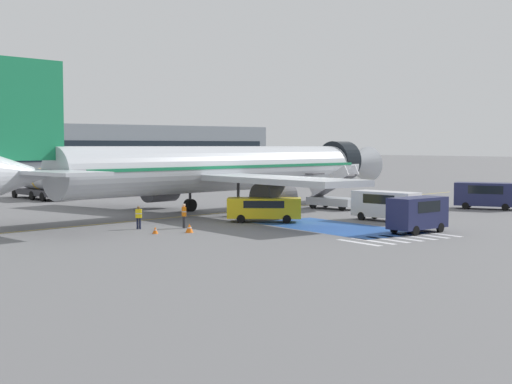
# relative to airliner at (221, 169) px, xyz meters

# --- Properties ---
(ground_plane) EXTENTS (600.00, 600.00, 0.00)m
(ground_plane) POSITION_rel_airliner_xyz_m (0.06, 1.02, -3.77)
(ground_plane) COLOR slate
(apron_leadline_yellow) EXTENTS (75.93, 14.12, 0.01)m
(apron_leadline_yellow) POSITION_rel_airliner_xyz_m (0.67, 0.12, -3.77)
(apron_leadline_yellow) COLOR gold
(apron_leadline_yellow) RESTS_ON ground_plane
(apron_stand_patch_blue) EXTENTS (6.00, 12.57, 0.01)m
(apron_stand_patch_blue) POSITION_rel_airliner_xyz_m (0.67, -13.74, -3.77)
(apron_stand_patch_blue) COLOR #2856A8
(apron_stand_patch_blue) RESTS_ON ground_plane
(apron_walkway_bar_0) EXTENTS (0.44, 3.60, 0.01)m
(apron_walkway_bar_0) POSITION_rel_airliner_xyz_m (-3.53, -20.66, -3.77)
(apron_walkway_bar_0) COLOR silver
(apron_walkway_bar_0) RESTS_ON ground_plane
(apron_walkway_bar_1) EXTENTS (0.44, 3.60, 0.01)m
(apron_walkway_bar_1) POSITION_rel_airliner_xyz_m (-2.33, -20.66, -3.77)
(apron_walkway_bar_1) COLOR silver
(apron_walkway_bar_1) RESTS_ON ground_plane
(apron_walkway_bar_2) EXTENTS (0.44, 3.60, 0.01)m
(apron_walkway_bar_2) POSITION_rel_airliner_xyz_m (-1.13, -20.66, -3.77)
(apron_walkway_bar_2) COLOR silver
(apron_walkway_bar_2) RESTS_ON ground_plane
(apron_walkway_bar_3) EXTENTS (0.44, 3.60, 0.01)m
(apron_walkway_bar_3) POSITION_rel_airliner_xyz_m (0.07, -20.66, -3.77)
(apron_walkway_bar_3) COLOR silver
(apron_walkway_bar_3) RESTS_ON ground_plane
(apron_walkway_bar_4) EXTENTS (0.44, 3.60, 0.01)m
(apron_walkway_bar_4) POSITION_rel_airliner_xyz_m (1.27, -20.66, -3.77)
(apron_walkway_bar_4) COLOR silver
(apron_walkway_bar_4) RESTS_ON ground_plane
(apron_walkway_bar_5) EXTENTS (0.44, 3.60, 0.01)m
(apron_walkway_bar_5) POSITION_rel_airliner_xyz_m (2.47, -20.66, -3.77)
(apron_walkway_bar_5) COLOR silver
(apron_walkway_bar_5) RESTS_ON ground_plane
(apron_walkway_bar_6) EXTENTS (0.44, 3.60, 0.01)m
(apron_walkway_bar_6) POSITION_rel_airliner_xyz_m (3.67, -20.66, -3.77)
(apron_walkway_bar_6) COLOR silver
(apron_walkway_bar_6) RESTS_ON ground_plane
(airliner) EXTENTS (43.17, 33.15, 11.64)m
(airliner) POSITION_rel_airliner_xyz_m (0.00, 0.00, 0.00)
(airliner) COLOR #B7BCC4
(airliner) RESTS_ON ground_plane
(boarding_stairs_forward) EXTENTS (3.03, 5.49, 4.06)m
(boarding_stairs_forward) POSITION_rel_airliner_xyz_m (10.45, -2.64, -2.78)
(boarding_stairs_forward) COLOR #ADB2BA
(boarding_stairs_forward) RESTS_ON ground_plane
(fuel_tanker) EXTENTS (3.50, 10.32, 3.39)m
(fuel_tanker) POSITION_rel_airliner_xyz_m (-7.46, 24.98, -2.06)
(fuel_tanker) COLOR #38383D
(fuel_tanker) RESTS_ON ground_plane
(service_van_0) EXTENTS (2.64, 5.49, 2.28)m
(service_van_0) POSITION_rel_airliner_xyz_m (6.69, -12.86, -2.42)
(service_van_0) COLOR silver
(service_van_0) RESTS_ON ground_plane
(service_van_1) EXTENTS (4.55, 5.84, 2.41)m
(service_van_1) POSITION_rel_airliner_xyz_m (21.77, -10.87, -2.35)
(service_van_1) COLOR #1E234C
(service_van_1) RESTS_ON ground_plane
(service_van_2) EXTENTS (4.43, 2.19, 2.37)m
(service_van_2) POSITION_rel_airliner_xyz_m (3.04, -19.34, -2.37)
(service_van_2) COLOR #1E234C
(service_van_2) RESTS_ON ground_plane
(service_van_3) EXTENTS (5.50, 4.89, 1.84)m
(service_van_3) POSITION_rel_airliner_xyz_m (-1.32, -8.05, -2.65)
(service_van_3) COLOR yellow
(service_van_3) RESTS_ON ground_plane
(ground_crew_0) EXTENTS (0.47, 0.46, 1.73)m
(ground_crew_0) POSITION_rel_airliner_xyz_m (3.37, -3.24, -2.78)
(ground_crew_0) COLOR #2D2D33
(ground_crew_0) RESTS_ON ground_plane
(ground_crew_1) EXTENTS (0.49, 0.43, 1.60)m
(ground_crew_1) POSITION_rel_airliner_xyz_m (-11.10, -6.68, -2.86)
(ground_crew_1) COLOR #191E38
(ground_crew_1) RESTS_ON ground_plane
(ground_crew_2) EXTENTS (0.32, 0.47, 1.72)m
(ground_crew_2) POSITION_rel_airliner_xyz_m (-8.26, -8.00, -2.78)
(ground_crew_2) COLOR #2D2D33
(ground_crew_2) RESTS_ON ground_plane
(traffic_cone_0) EXTENTS (0.54, 0.54, 0.60)m
(traffic_cone_0) POSITION_rel_airliner_xyz_m (-9.26, -10.47, -3.47)
(traffic_cone_0) COLOR orange
(traffic_cone_0) RESTS_ON ground_plane
(traffic_cone_1) EXTENTS (0.41, 0.41, 0.45)m
(traffic_cone_1) POSITION_rel_airliner_xyz_m (-11.39, -9.69, -3.55)
(traffic_cone_1) COLOR orange
(traffic_cone_1) RESTS_ON ground_plane
(traffic_cone_2) EXTENTS (0.57, 0.57, 0.63)m
(traffic_cone_2) POSITION_rel_airliner_xyz_m (3.31, -5.58, -3.46)
(traffic_cone_2) COLOR orange
(traffic_cone_2) RESTS_ON ground_plane
(terminal_building) EXTENTS (70.37, 12.10, 9.10)m
(terminal_building) POSITION_rel_airliner_xyz_m (7.11, 57.20, 0.78)
(terminal_building) COLOR #89939E
(terminal_building) RESTS_ON ground_plane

